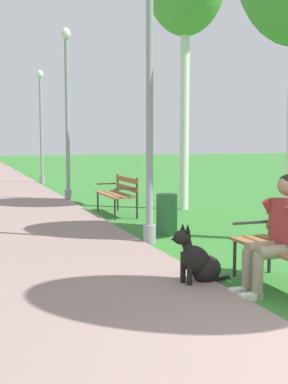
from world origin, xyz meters
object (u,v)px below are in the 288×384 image
(dog_black, at_px, (199,262))
(lamp_post_far, at_px, (41,125))
(lamp_post_mid, at_px, (67,113))
(park_bench_mid, at_px, (119,191))
(lamp_post_near, at_px, (150,100))
(person_seated_on_near_bench, at_px, (279,229))
(litter_bin, at_px, (167,214))

(dog_black, distance_m, lamp_post_far, 14.47)
(lamp_post_mid, relative_size, lamp_post_far, 1.06)
(park_bench_mid, height_order, lamp_post_near, lamp_post_near)
(person_seated_on_near_bench, bearing_deg, dog_black, 138.98)
(dog_black, distance_m, litter_bin, 2.98)
(lamp_post_mid, distance_m, lamp_post_far, 5.97)
(park_bench_mid, xyz_separation_m, lamp_post_mid, (-0.53, 2.98, 1.86))
(dog_black, bearing_deg, lamp_post_near, 83.32)
(park_bench_mid, bearing_deg, lamp_post_mid, 100.08)
(litter_bin, bearing_deg, dog_black, -105.72)
(lamp_post_mid, height_order, lamp_post_far, lamp_post_mid)
(lamp_post_mid, distance_m, litter_bin, 5.89)
(park_bench_mid, height_order, lamp_post_far, lamp_post_far)
(park_bench_mid, height_order, dog_black, park_bench_mid)
(park_bench_mid, xyz_separation_m, person_seated_on_near_bench, (-0.08, -5.94, 0.17))
(dog_black, height_order, lamp_post_far, lamp_post_far)
(lamp_post_near, relative_size, lamp_post_far, 0.99)
(dog_black, height_order, lamp_post_mid, lamp_post_mid)
(lamp_post_far, distance_m, litter_bin, 11.63)
(lamp_post_near, bearing_deg, lamp_post_mid, 90.69)
(lamp_post_near, xyz_separation_m, litter_bin, (0.54, 0.60, -1.88))
(person_seated_on_near_bench, xyz_separation_m, lamp_post_near, (-0.37, 2.82, 1.54))
(lamp_post_far, bearing_deg, person_seated_on_near_bench, -88.84)
(person_seated_on_near_bench, height_order, lamp_post_far, lamp_post_far)
(dog_black, distance_m, lamp_post_near, 3.01)
(dog_black, xyz_separation_m, lamp_post_near, (0.27, 2.27, 1.97))
(person_seated_on_near_bench, relative_size, lamp_post_far, 0.29)
(person_seated_on_near_bench, bearing_deg, park_bench_mid, 89.20)
(lamp_post_mid, bearing_deg, dog_black, -91.32)
(lamp_post_near, relative_size, litter_bin, 6.15)
(dog_black, bearing_deg, park_bench_mid, 82.36)
(park_bench_mid, distance_m, lamp_post_mid, 3.55)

